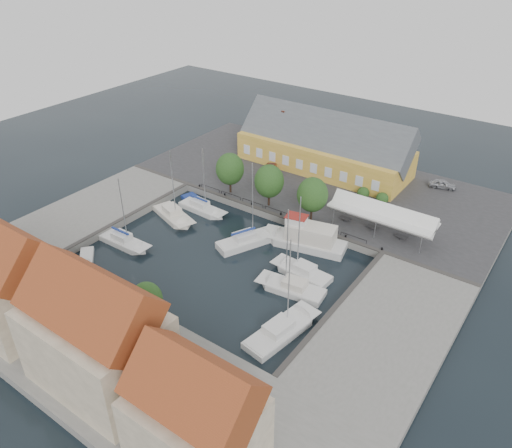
{
  "coord_description": "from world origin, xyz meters",
  "views": [
    {
      "loc": [
        33.03,
        -40.41,
        36.07
      ],
      "look_at": [
        0.0,
        6.0,
        1.5
      ],
      "focal_mm": 35.0,
      "sensor_mm": 36.0,
      "label": 1
    }
  ],
  "objects_px": {
    "warehouse": "(322,147)",
    "center_sailboat": "(247,242)",
    "west_boat_d": "(124,243)",
    "car_silver": "(443,184)",
    "east_boat_c": "(281,332)",
    "launch_sw": "(87,258)",
    "trawler": "(307,240)",
    "west_boat_b": "(173,216)",
    "car_red": "(270,170)",
    "launch_nw": "(195,202)",
    "tent_canopy": "(382,214)",
    "east_boat_b": "(292,289)",
    "east_boat_a": "(302,273)",
    "west_boat_a": "(202,209)"
  },
  "relations": [
    {
      "from": "trawler",
      "to": "west_boat_b",
      "type": "height_order",
      "value": "west_boat_b"
    },
    {
      "from": "east_boat_c",
      "to": "launch_sw",
      "type": "xyz_separation_m",
      "value": [
        -27.01,
        -2.92,
        -0.17
      ]
    },
    {
      "from": "tent_canopy",
      "to": "west_boat_a",
      "type": "relative_size",
      "value": 1.32
    },
    {
      "from": "warehouse",
      "to": "trawler",
      "type": "distance_m",
      "value": 23.45
    },
    {
      "from": "trawler",
      "to": "east_boat_c",
      "type": "bearing_deg",
      "value": -68.41
    },
    {
      "from": "west_boat_d",
      "to": "car_silver",
      "type": "bearing_deg",
      "value": 52.68
    },
    {
      "from": "car_silver",
      "to": "west_boat_a",
      "type": "distance_m",
      "value": 36.92
    },
    {
      "from": "launch_sw",
      "to": "west_boat_d",
      "type": "bearing_deg",
      "value": 74.47
    },
    {
      "from": "warehouse",
      "to": "east_boat_a",
      "type": "height_order",
      "value": "warehouse"
    },
    {
      "from": "center_sailboat",
      "to": "east_boat_c",
      "type": "relative_size",
      "value": 1.02
    },
    {
      "from": "west_boat_b",
      "to": "west_boat_d",
      "type": "relative_size",
      "value": 1.06
    },
    {
      "from": "launch_sw",
      "to": "east_boat_c",
      "type": "bearing_deg",
      "value": 6.18
    },
    {
      "from": "east_boat_b",
      "to": "west_boat_b",
      "type": "bearing_deg",
      "value": 169.27
    },
    {
      "from": "east_boat_c",
      "to": "west_boat_b",
      "type": "distance_m",
      "value": 27.43
    },
    {
      "from": "east_boat_c",
      "to": "trawler",
      "type": "bearing_deg",
      "value": 111.59
    },
    {
      "from": "launch_sw",
      "to": "center_sailboat",
      "type": "bearing_deg",
      "value": 44.85
    },
    {
      "from": "east_boat_a",
      "to": "launch_sw",
      "type": "height_order",
      "value": "east_boat_a"
    },
    {
      "from": "east_boat_b",
      "to": "west_boat_d",
      "type": "height_order",
      "value": "east_boat_b"
    },
    {
      "from": "east_boat_a",
      "to": "launch_nw",
      "type": "height_order",
      "value": "east_boat_a"
    },
    {
      "from": "center_sailboat",
      "to": "east_boat_b",
      "type": "distance_m",
      "value": 11.04
    },
    {
      "from": "tent_canopy",
      "to": "launch_nw",
      "type": "distance_m",
      "value": 27.67
    },
    {
      "from": "west_boat_b",
      "to": "car_red",
      "type": "bearing_deg",
      "value": 77.19
    },
    {
      "from": "west_boat_b",
      "to": "west_boat_d",
      "type": "bearing_deg",
      "value": -92.72
    },
    {
      "from": "warehouse",
      "to": "launch_nw",
      "type": "height_order",
      "value": "warehouse"
    },
    {
      "from": "east_boat_c",
      "to": "west_boat_d",
      "type": "bearing_deg",
      "value": 175.53
    },
    {
      "from": "tent_canopy",
      "to": "trawler",
      "type": "relative_size",
      "value": 1.21
    },
    {
      "from": "warehouse",
      "to": "center_sailboat",
      "type": "distance_m",
      "value": 25.7
    },
    {
      "from": "center_sailboat",
      "to": "trawler",
      "type": "height_order",
      "value": "center_sailboat"
    },
    {
      "from": "trawler",
      "to": "west_boat_d",
      "type": "distance_m",
      "value": 23.72
    },
    {
      "from": "tent_canopy",
      "to": "east_boat_b",
      "type": "xyz_separation_m",
      "value": [
        -3.52,
        -16.15,
        -3.42
      ]
    },
    {
      "from": "tent_canopy",
      "to": "car_silver",
      "type": "distance_m",
      "value": 17.78
    },
    {
      "from": "west_boat_b",
      "to": "car_silver",
      "type": "bearing_deg",
      "value": 45.69
    },
    {
      "from": "west_boat_a",
      "to": "west_boat_d",
      "type": "distance_m",
      "value": 12.83
    },
    {
      "from": "east_boat_c",
      "to": "launch_sw",
      "type": "distance_m",
      "value": 27.17
    },
    {
      "from": "center_sailboat",
      "to": "east_boat_b",
      "type": "relative_size",
      "value": 1.08
    },
    {
      "from": "tent_canopy",
      "to": "east_boat_c",
      "type": "height_order",
      "value": "east_boat_c"
    },
    {
      "from": "east_boat_a",
      "to": "car_silver",
      "type": "bearing_deg",
      "value": 77.39
    },
    {
      "from": "east_boat_c",
      "to": "launch_sw",
      "type": "relative_size",
      "value": 2.8
    },
    {
      "from": "launch_sw",
      "to": "tent_canopy",
      "type": "bearing_deg",
      "value": 42.64
    },
    {
      "from": "tent_canopy",
      "to": "east_boat_a",
      "type": "relative_size",
      "value": 1.28
    },
    {
      "from": "car_silver",
      "to": "center_sailboat",
      "type": "bearing_deg",
      "value": 137.04
    },
    {
      "from": "east_boat_a",
      "to": "east_boat_b",
      "type": "xyz_separation_m",
      "value": [
        0.62,
        -3.3,
        -0.0
      ]
    },
    {
      "from": "tent_canopy",
      "to": "east_boat_b",
      "type": "height_order",
      "value": "east_boat_b"
    },
    {
      "from": "car_silver",
      "to": "west_boat_d",
      "type": "bearing_deg",
      "value": 128.93
    },
    {
      "from": "east_boat_b",
      "to": "warehouse",
      "type": "bearing_deg",
      "value": 113.55
    },
    {
      "from": "west_boat_d",
      "to": "trawler",
      "type": "bearing_deg",
      "value": 34.56
    },
    {
      "from": "west_boat_d",
      "to": "center_sailboat",
      "type": "bearing_deg",
      "value": 35.76
    },
    {
      "from": "car_red",
      "to": "west_boat_d",
      "type": "xyz_separation_m",
      "value": [
        -4.58,
        -27.1,
        -1.42
      ]
    },
    {
      "from": "trawler",
      "to": "tent_canopy",
      "type": "bearing_deg",
      "value": 46.3
    },
    {
      "from": "east_boat_b",
      "to": "east_boat_c",
      "type": "relative_size",
      "value": 0.95
    }
  ]
}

